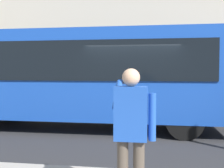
% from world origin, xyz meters
% --- Properties ---
extents(ground_plane, '(60.00, 60.00, 0.00)m').
position_xyz_m(ground_plane, '(0.00, 0.00, 0.00)').
color(ground_plane, '#2B2B2D').
extents(red_bus, '(9.05, 2.54, 3.08)m').
position_xyz_m(red_bus, '(1.64, -0.38, 1.68)').
color(red_bus, '#1947AD').
rests_on(red_bus, ground_plane).
extents(pedestrian_photographer, '(0.53, 0.52, 1.70)m').
position_xyz_m(pedestrian_photographer, '(-0.30, 4.73, 1.14)').
color(pedestrian_photographer, '#4C4238').
rests_on(pedestrian_photographer, sidewalk_curb).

